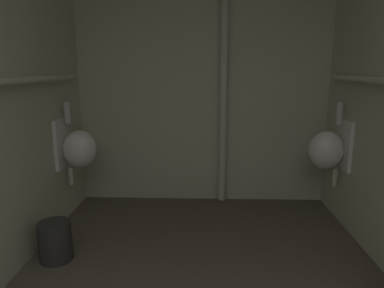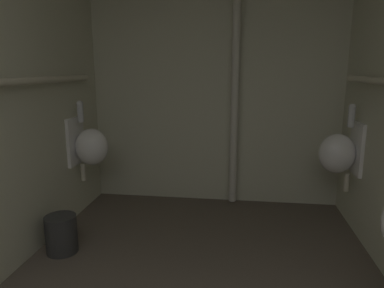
{
  "view_description": "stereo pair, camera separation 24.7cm",
  "coord_description": "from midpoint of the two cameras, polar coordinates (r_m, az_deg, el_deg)",
  "views": [
    {
      "loc": [
        0.02,
        0.23,
        1.38
      ],
      "look_at": [
        -0.07,
        2.64,
        0.86
      ],
      "focal_mm": 33.25,
      "sensor_mm": 36.0,
      "label": 1
    },
    {
      "loc": [
        0.26,
        0.23,
        1.38
      ],
      "look_at": [
        -0.07,
        2.64,
        0.86
      ],
      "focal_mm": 33.25,
      "sensor_mm": 36.0,
      "label": 2
    }
  ],
  "objects": [
    {
      "name": "wall_back",
      "position": [
        3.64,
        5.69,
        10.09
      ],
      "size": [
        2.63,
        0.06,
        2.51
      ],
      "primitive_type": "cube",
      "color": "beige",
      "rests_on": "ground"
    },
    {
      "name": "urinal_left_mid",
      "position": [
        3.36,
        -14.2,
        -0.31
      ],
      "size": [
        0.32,
        0.3,
        0.76
      ],
      "color": "white"
    },
    {
      "name": "urinal_right_far",
      "position": [
        3.3,
        24.7,
        -1.28
      ],
      "size": [
        0.32,
        0.3,
        0.76
      ],
      "color": "white"
    },
    {
      "name": "standpipe_back_wall",
      "position": [
        3.52,
        8.99,
        9.94
      ],
      "size": [
        0.07,
        0.07,
        2.46
      ],
      "primitive_type": "cylinder",
      "color": "beige",
      "rests_on": "ground"
    },
    {
      "name": "waste_bin",
      "position": [
        2.9,
        -17.99,
        -13.72
      ],
      "size": [
        0.23,
        0.23,
        0.29
      ],
      "primitive_type": "cylinder",
      "color": "#2D2D2D",
      "rests_on": "ground"
    }
  ]
}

